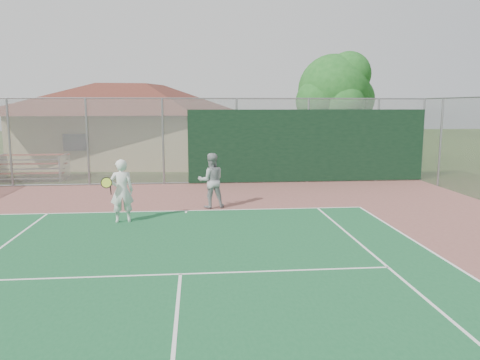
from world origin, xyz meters
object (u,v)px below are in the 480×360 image
at_px(clubhouse, 132,116).
at_px(player_white_front, 121,191).
at_px(tree, 336,93).
at_px(bleachers, 32,167).
at_px(player_grey_back, 211,181).

height_order(clubhouse, player_white_front, clubhouse).
xyz_separation_m(tree, player_white_front, (-9.04, -10.30, -2.97)).
xyz_separation_m(clubhouse, tree, (10.50, -3.59, 1.20)).
height_order(bleachers, player_white_front, player_white_front).
bearing_deg(player_white_front, player_grey_back, -157.34).
bearing_deg(bleachers, player_grey_back, -41.95).
distance_m(clubhouse, bleachers, 7.10).
bearing_deg(tree, bleachers, -171.45).
bearing_deg(player_grey_back, player_white_front, 25.84).
relative_size(player_white_front, player_grey_back, 1.01).
xyz_separation_m(bleachers, player_grey_back, (7.63, -6.53, 0.29)).
bearing_deg(clubhouse, player_grey_back, -65.40).
distance_m(player_white_front, player_grey_back, 3.01).
height_order(clubhouse, player_grey_back, clubhouse).
relative_size(clubhouse, tree, 2.21).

